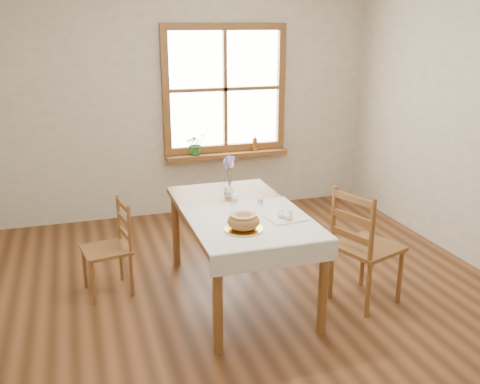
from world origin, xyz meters
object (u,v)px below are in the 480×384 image
object	(u,v)px
dining_table	(240,220)
bread_plate	(244,229)
chair_left	(106,248)
chair_right	(368,245)
flower_vase	(229,192)

from	to	relation	value
dining_table	bread_plate	bearing A→B (deg)	-104.42
dining_table	chair_left	bearing A→B (deg)	159.93
chair_left	bread_plate	size ratio (longest dim) A/B	2.92
chair_right	bread_plate	size ratio (longest dim) A/B	3.57
dining_table	flower_vase	world-z (taller)	flower_vase
chair_left	flower_vase	world-z (taller)	flower_vase
chair_left	bread_plate	distance (m)	1.30
chair_left	flower_vase	xyz separation A→B (m)	(1.05, -0.03, 0.40)
chair_right	bread_plate	bearing A→B (deg)	73.82
dining_table	chair_left	size ratio (longest dim) A/B	2.03
bread_plate	chair_right	bearing A→B (deg)	3.33
flower_vase	chair_left	bearing A→B (deg)	178.56
bread_plate	chair_left	bearing A→B (deg)	138.10
chair_right	dining_table	bearing A→B (deg)	48.06
chair_left	chair_right	size ratio (longest dim) A/B	0.82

